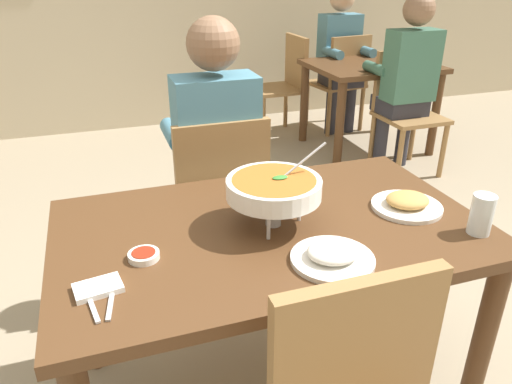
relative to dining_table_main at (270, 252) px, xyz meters
The scene contains 17 objects.
dining_table_main is the anchor object (origin of this frame).
chair_diner_main 0.71m from the dining_table_main, 90.00° to the left, with size 0.44×0.44×0.90m.
diner_main 0.74m from the dining_table_main, 90.00° to the left, with size 0.40×0.45×1.31m.
curry_bowl 0.23m from the dining_table_main, ahead, with size 0.33×0.30×0.26m.
rice_plate 0.30m from the dining_table_main, 69.88° to the right, with size 0.24×0.24×0.06m.
appetizer_plate 0.50m from the dining_table_main, ahead, with size 0.24×0.24×0.06m.
sauce_dish 0.43m from the dining_table_main, behind, with size 0.09×0.09×0.02m.
napkin_folded 0.58m from the dining_table_main, 161.65° to the right, with size 0.12×0.08×0.02m, color white.
fork_utensil 0.62m from the dining_table_main, 157.77° to the right, with size 0.01×0.17×0.01m, color silver.
spoon_utensil 0.57m from the dining_table_main, 155.84° to the right, with size 0.01×0.17×0.01m, color silver.
drink_glass 0.67m from the dining_table_main, 22.99° to the right, with size 0.07×0.07×0.13m.
dining_table_far 2.85m from the dining_table_main, 52.77° to the left, with size 1.00×0.80×0.73m.
chair_bg_left 3.26m from the dining_table_main, 57.99° to the left, with size 0.50×0.50×0.90m.
chair_bg_middle 2.50m from the dining_table_main, 45.64° to the left, with size 0.44×0.44×0.90m.
chair_bg_right 3.09m from the dining_table_main, 67.29° to the left, with size 0.45×0.45×0.90m.
patron_bg_left 3.27m from the dining_table_main, 58.52° to the left, with size 0.40×0.45×1.31m.
patron_bg_middle 2.44m from the dining_table_main, 45.69° to the left, with size 0.40×0.45×1.31m.
Camera 1 is at (-0.48, -1.28, 1.51)m, focal length 34.03 mm.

